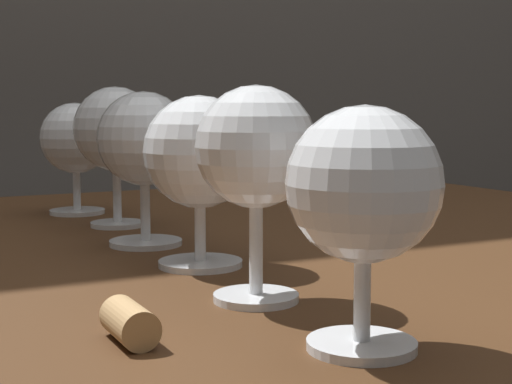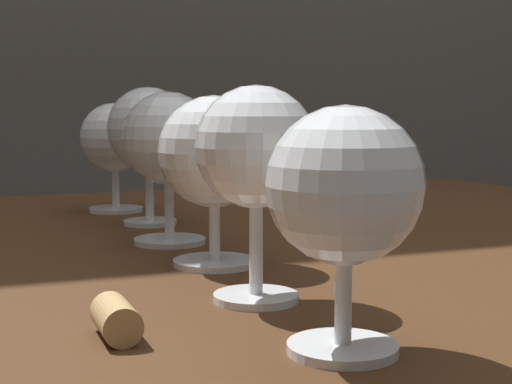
% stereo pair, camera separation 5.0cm
% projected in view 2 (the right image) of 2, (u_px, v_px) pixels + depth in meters
% --- Properties ---
extents(dining_table, '(1.13, 0.92, 0.72)m').
position_uv_depth(dining_table, '(245.00, 333.00, 0.76)').
color(dining_table, '#472B16').
rests_on(dining_table, ground_plane).
extents(wine_glass_merlot, '(0.08, 0.08, 0.13)m').
position_uv_depth(wine_glass_merlot, '(345.00, 189.00, 0.39)').
color(wine_glass_merlot, white).
rests_on(wine_glass_merlot, dining_table).
extents(wine_glass_empty, '(0.08, 0.08, 0.14)m').
position_uv_depth(wine_glass_empty, '(256.00, 152.00, 0.49)').
color(wine_glass_empty, white).
rests_on(wine_glass_empty, dining_table).
extents(wine_glass_white, '(0.09, 0.09, 0.14)m').
position_uv_depth(wine_glass_white, '(214.00, 154.00, 0.61)').
color(wine_glass_white, white).
rests_on(wine_glass_white, dining_table).
extents(wine_glass_rose, '(0.09, 0.09, 0.14)m').
position_uv_depth(wine_glass_rose, '(167.00, 142.00, 0.71)').
color(wine_glass_rose, white).
rests_on(wine_glass_rose, dining_table).
extents(wine_glass_cabernet, '(0.09, 0.09, 0.15)m').
position_uv_depth(wine_glass_cabernet, '(149.00, 131.00, 0.82)').
color(wine_glass_cabernet, white).
rests_on(wine_glass_cabernet, dining_table).
extents(wine_glass_pinot, '(0.08, 0.08, 0.13)m').
position_uv_depth(wine_glass_pinot, '(115.00, 140.00, 0.93)').
color(wine_glass_pinot, white).
rests_on(wine_glass_pinot, dining_table).
extents(cork, '(0.02, 0.04, 0.02)m').
position_uv_depth(cork, '(116.00, 319.00, 0.42)').
color(cork, tan).
rests_on(cork, dining_table).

